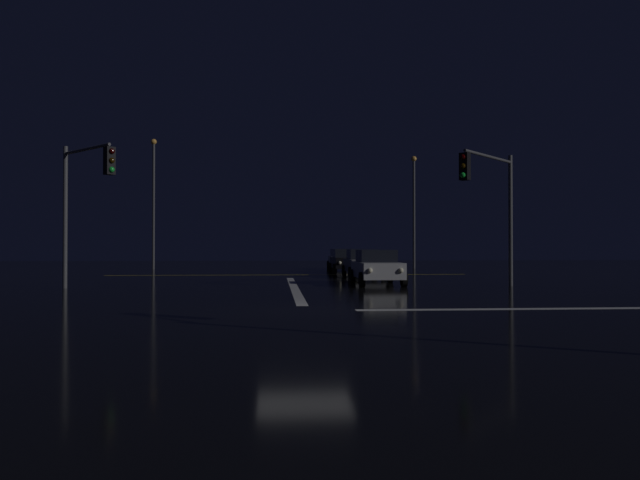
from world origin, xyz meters
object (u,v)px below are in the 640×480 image
at_px(sedan_gray, 363,263).
at_px(sedan_black, 346,261).
at_px(sedan_white, 342,259).
at_px(streetlamp_left_far, 154,195).
at_px(sedan_silver, 377,267).
at_px(traffic_signal_ne, 491,192).
at_px(traffic_signal_nw, 84,188).
at_px(streetlamp_right_far, 414,204).

bearing_deg(sedan_gray, sedan_black, 92.67).
distance_m(sedan_white, streetlamp_left_far, 15.29).
relative_size(sedan_silver, sedan_black, 1.00).
distance_m(traffic_signal_ne, streetlamp_left_far, 29.05).
distance_m(sedan_gray, traffic_signal_ne, 10.70).
bearing_deg(traffic_signal_nw, traffic_signal_ne, -0.93).
relative_size(sedan_silver, sedan_white, 1.00).
height_order(sedan_gray, sedan_black, same).
bearing_deg(streetlamp_right_far, sedan_white, -161.22).
distance_m(sedan_silver, sedan_gray, 6.78).
relative_size(sedan_gray, sedan_black, 1.00).
bearing_deg(sedan_gray, streetlamp_right_far, 65.40).
bearing_deg(streetlamp_left_far, sedan_white, -8.02).
bearing_deg(sedan_silver, sedan_white, 88.61).
distance_m(sedan_silver, streetlamp_left_far, 24.76).
bearing_deg(traffic_signal_ne, streetlamp_left_far, 128.97).
xyz_separation_m(sedan_black, streetlamp_left_far, (-14.01, 7.31, 4.91)).
relative_size(traffic_signal_nw, streetlamp_right_far, 0.66).
distance_m(sedan_silver, sedan_white, 17.87).
distance_m(sedan_silver, traffic_signal_nw, 12.78).
height_order(sedan_gray, traffic_signal_ne, traffic_signal_ne).
relative_size(sedan_white, traffic_signal_nw, 0.74).
bearing_deg(traffic_signal_ne, streetlamp_right_far, 84.82).
bearing_deg(sedan_black, sedan_silver, -90.45).
height_order(traffic_signal_nw, streetlamp_left_far, streetlamp_left_far).
height_order(sedan_white, traffic_signal_nw, traffic_signal_nw).
relative_size(traffic_signal_ne, streetlamp_right_far, 0.64).
xyz_separation_m(traffic_signal_ne, streetlamp_right_far, (2.05, 22.55, 1.20)).
bearing_deg(streetlamp_right_far, streetlamp_left_far, -180.00).
height_order(sedan_black, streetlamp_right_far, streetlamp_right_far).
distance_m(sedan_black, streetlamp_right_far, 10.57).
height_order(traffic_signal_ne, streetlamp_right_far, streetlamp_right_far).
bearing_deg(streetlamp_left_far, sedan_black, -27.55).
height_order(sedan_white, streetlamp_left_far, streetlamp_left_far).
distance_m(sedan_black, streetlamp_left_far, 16.54).
distance_m(traffic_signal_nw, streetlamp_left_far, 22.41).
relative_size(sedan_white, traffic_signal_ne, 0.76).
xyz_separation_m(sedan_white, traffic_signal_ne, (3.90, -20.52, 3.16)).
xyz_separation_m(sedan_silver, traffic_signal_ne, (4.33, -2.66, 3.16)).
bearing_deg(streetlamp_right_far, traffic_signal_ne, -95.18).
bearing_deg(streetlamp_left_far, sedan_silver, -55.03).
relative_size(sedan_white, streetlamp_right_far, 0.48).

